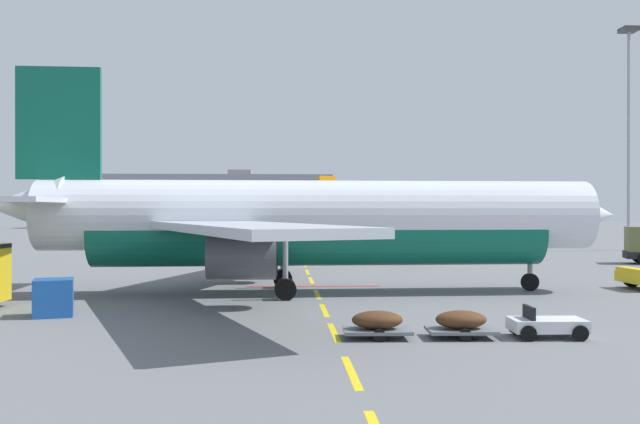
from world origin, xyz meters
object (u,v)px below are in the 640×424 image
Objects in this scene: airliner_mid_left at (373,218)px; catering_truck at (425,243)px; baggage_train at (462,323)px; airliner_foreground at (310,221)px; uld_cargo_container at (53,298)px; apron_light_mast_far at (629,112)px.

airliner_mid_left is 3.48× the size of catering_truck.
catering_truck is at bearing -92.89° from airliner_mid_left.
catering_truck is at bearing 79.88° from baggage_train.
airliner_foreground is 17.80× the size of uld_cargo_container.
catering_truck is 0.28× the size of apron_light_mast_far.
apron_light_mast_far is at bearing 42.19° from uld_cargo_container.
baggage_train is (4.87, -13.34, -3.42)m from airliner_foreground.
uld_cargo_container is at bearing 159.98° from baggage_train.
baggage_train is at bearing -123.09° from apron_light_mast_far.
airliner_foreground is 54.16m from apron_light_mast_far.
airliner_mid_left is at bearing 72.84° from uld_cargo_container.
airliner_foreground reaches higher than airliner_mid_left.
airliner_mid_left reaches higher than uld_cargo_container.
apron_light_mast_far is (37.72, 37.07, 11.69)m from airliner_foreground.
catering_truck is at bearing 62.80° from airliner_foreground.
apron_light_mast_far is at bearing 44.51° from airliner_foreground.
baggage_train is (-8.88, -87.26, -2.65)m from airliner_mid_left.
baggage_train is 62.04m from apron_light_mast_far.
airliner_mid_left is at bearing 123.05° from apron_light_mast_far.
airliner_foreground is 1.42× the size of airliner_mid_left.
apron_light_mast_far reaches higher than catering_truck.
airliner_foreground is at bearing -117.20° from catering_truck.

